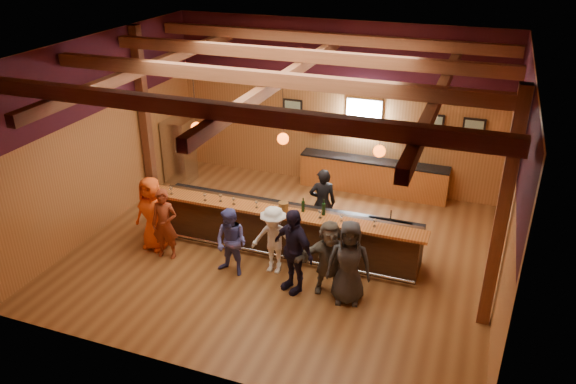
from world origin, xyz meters
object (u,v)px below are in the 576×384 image
Objects in this scene: customer_dark at (349,262)px; customer_navy at (293,250)px; back_bar_cabinet at (373,176)px; customer_redvest at (165,224)px; bartender at (322,203)px; customer_denim at (231,242)px; customer_orange at (153,213)px; customer_white at (274,240)px; bar_counter at (286,228)px; customer_brown at (329,257)px; bottle_a at (303,206)px; stainless_fridge at (179,151)px; ice_bucket at (283,207)px.

customer_navy is at bearing 168.48° from customer_dark.
customer_redvest reaches higher than back_bar_cabinet.
bartender is at bearing 121.09° from customer_navy.
customer_dark is at bearing -83.04° from back_bar_cabinet.
customer_navy reaches higher than customer_denim.
customer_orange is 0.95× the size of customer_navy.
customer_denim is 0.98× the size of customer_white.
bar_counter is 3.48× the size of customer_navy.
back_bar_cabinet is 5.04m from customer_navy.
customer_denim is at bearing 166.06° from customer_dark.
bar_counter is 3.70× the size of bartender.
bartender reaches higher than bar_counter.
customer_brown is at bearing 4.75° from customer_orange.
customer_white reaches higher than bottle_a.
customer_denim is at bearing -111.23° from back_bar_cabinet.
customer_redvest is at bearing -171.61° from customer_white.
customer_dark is (1.12, 0.01, -0.04)m from customer_navy.
customer_orange is at bearing 162.44° from customer_dark.
bar_counter is 19.58× the size of bottle_a.
customer_denim is 2.07m from customer_brown.
customer_redvest is 1.64m from customer_denim.
customer_denim is 0.96× the size of customer_brown.
back_bar_cabinet is 2.30× the size of customer_dark.
stainless_fridge reaches higher than customer_dark.
customer_orange reaches higher than ice_bucket.
customer_dark is (0.61, -4.98, 0.39)m from back_bar_cabinet.
stainless_fridge is 7.87× the size of ice_bucket.
bar_counter is 3.50× the size of stainless_fridge.
customer_brown is at bearing -88.02° from back_bar_cabinet.
customer_navy reaches higher than customer_brown.
customer_navy is (0.67, -1.42, 0.38)m from bar_counter.
bottle_a reaches higher than ice_bucket.
customer_redvest is at bearing -159.82° from ice_bucket.
customer_white is at bearing 8.26° from customer_orange.
bottle_a is at bearing -101.18° from back_bar_cabinet.
customer_dark is (2.51, -0.08, 0.12)m from customer_denim.
back_bar_cabinet is 5.97m from customer_redvest.
customer_navy reaches higher than customer_white.
customer_redvest reaches higher than bottle_a.
customer_white is at bearing 140.95° from customer_brown.
bartender is at bearing -102.54° from back_bar_cabinet.
customer_navy is 1.06× the size of bartender.
customer_dark is (0.44, -0.20, 0.09)m from customer_brown.
customer_white reaches higher than customer_denim.
customer_brown is (5.47, -3.66, -0.12)m from stainless_fridge.
stainless_fridge is at bearing 107.27° from customer_redvest.
bar_counter is at bearing 27.03° from customer_orange.
customer_navy is 2.26m from bartender.
customer_denim is at bearing -128.20° from ice_bucket.
customer_redvest is (-2.35, -1.23, 0.29)m from bar_counter.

